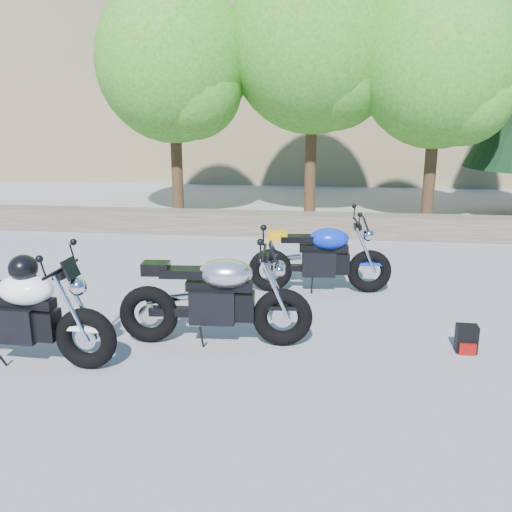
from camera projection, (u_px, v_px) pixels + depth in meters
The scene contains 10 objects.
ground at pixel (232, 332), 7.34m from camera, with size 90.00×90.00×0.00m, color gray.
stone_wall at pixel (270, 224), 12.54m from camera, with size 22.00×0.55×0.50m, color brown.
hillside at pixel (361, 14), 31.83m from camera, with size 80.00×30.00×15.00m, color olive.
tree_decid_left at pixel (177, 67), 13.47m from camera, with size 3.67×3.67×5.62m.
tree_decid_mid at pixel (318, 49), 13.38m from camera, with size 4.08×4.08×6.24m.
tree_decid_right at pixel (443, 71), 12.64m from camera, with size 3.54×3.54×5.41m.
silver_bike at pixel (216, 299), 6.84m from camera, with size 2.36×0.75×1.18m.
white_bike at pixel (16, 311), 6.33m from camera, with size 2.31×0.73×1.28m.
blue_bike at pixel (321, 258), 8.74m from camera, with size 2.21×0.70×1.11m.
backpack at pixel (466, 339), 6.72m from camera, with size 0.25×0.22×0.33m.
Camera 1 is at (1.10, -6.73, 2.89)m, focal length 40.00 mm.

